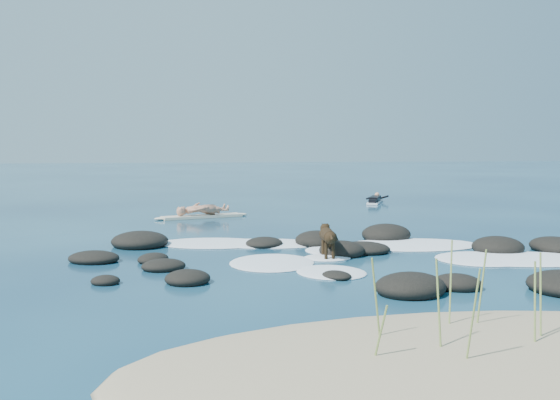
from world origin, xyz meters
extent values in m
plane|color=#0A2642|center=(0.00, 0.00, 0.00)|extent=(160.00, 160.00, 0.00)
ellipsoid|color=#9E8966|center=(0.00, -8.20, 0.00)|extent=(9.00, 4.40, 0.60)
cylinder|color=#809749|center=(-0.10, -7.16, 0.73)|extent=(0.16, 0.27, 1.19)
cylinder|color=#809749|center=(0.27, -7.27, 0.67)|extent=(0.16, 0.06, 1.10)
cylinder|color=#809749|center=(-1.45, -8.34, 0.49)|extent=(0.15, 0.14, 0.73)
cylinder|color=#809749|center=(-0.54, -8.63, 0.70)|extent=(0.11, 0.16, 1.16)
cylinder|color=#809749|center=(0.49, -8.13, 0.67)|extent=(0.12, 0.23, 1.08)
cylinder|color=#809749|center=(-1.27, -7.65, 0.68)|extent=(0.20, 0.16, 1.11)
cylinder|color=#809749|center=(-0.69, -8.14, 0.70)|extent=(0.05, 0.18, 1.16)
cylinder|color=#809749|center=(0.69, -7.93, 0.70)|extent=(0.11, 0.23, 1.15)
ellipsoid|color=black|center=(2.03, 1.49, 0.14)|extent=(1.79, 1.74, 0.57)
ellipsoid|color=black|center=(0.82, -0.36, 0.08)|extent=(1.56, 1.48, 0.33)
ellipsoid|color=black|center=(-1.41, 0.92, 0.08)|extent=(1.29, 1.37, 0.30)
ellipsoid|color=black|center=(-3.42, -3.06, 0.08)|extent=(1.08, 1.07, 0.32)
ellipsoid|color=black|center=(-0.57, -3.12, 0.05)|extent=(0.74, 0.81, 0.18)
ellipsoid|color=black|center=(3.99, -0.91, 0.13)|extent=(1.64, 1.63, 0.51)
ellipsoid|color=black|center=(-4.54, 1.46, 0.12)|extent=(1.56, 1.65, 0.50)
ellipsoid|color=black|center=(5.47, -0.99, 0.11)|extent=(1.27, 1.54, 0.46)
ellipsoid|color=black|center=(-5.42, -0.59, 0.08)|extent=(1.39, 1.26, 0.32)
ellipsoid|color=black|center=(-4.92, -2.91, 0.05)|extent=(0.63, 0.59, 0.22)
ellipsoid|color=black|center=(-0.04, 0.91, 0.12)|extent=(1.43, 1.55, 0.48)
ellipsoid|color=black|center=(-3.88, -1.72, 0.07)|extent=(1.03, 0.92, 0.29)
ellipsoid|color=black|center=(1.34, -4.33, 0.09)|extent=(1.12, 1.05, 0.35)
ellipsoid|color=black|center=(0.18, -0.72, 0.12)|extent=(1.33, 1.25, 0.46)
ellipsoid|color=black|center=(-4.13, -0.83, 0.07)|extent=(0.93, 1.00, 0.26)
ellipsoid|color=black|center=(0.37, -4.57, 0.12)|extent=(1.65, 1.57, 0.48)
ellipsoid|color=white|center=(-2.69, 1.53, 0.01)|extent=(3.22, 2.37, 0.12)
ellipsoid|color=white|center=(3.16, -1.73, 0.01)|extent=(2.29, 2.13, 0.12)
ellipsoid|color=white|center=(0.20, -0.10, 0.01)|extent=(1.83, 1.87, 0.12)
ellipsoid|color=white|center=(2.36, 0.43, 0.01)|extent=(3.65, 2.34, 0.12)
ellipsoid|color=white|center=(-0.54, -2.63, 0.01)|extent=(1.78, 1.89, 0.12)
ellipsoid|color=white|center=(-1.57, -1.40, 0.01)|extent=(2.33, 2.54, 0.12)
ellipsoid|color=white|center=(4.04, -1.88, 0.01)|extent=(4.11, 2.60, 0.12)
ellipsoid|color=white|center=(-1.37, 1.25, 0.01)|extent=(3.46, 2.23, 0.12)
ellipsoid|color=white|center=(-0.25, -1.03, 0.01)|extent=(1.10, 0.90, 0.12)
cube|color=beige|center=(-2.72, 7.43, 0.05)|extent=(2.92, 1.40, 0.10)
ellipsoid|color=beige|center=(-1.35, 7.85, 0.05)|extent=(0.64, 0.48, 0.10)
ellipsoid|color=beige|center=(-4.09, 7.01, 0.05)|extent=(0.64, 0.48, 0.10)
imported|color=tan|center=(-2.72, 7.43, 1.03)|extent=(0.62, 0.78, 1.86)
cube|color=white|center=(5.12, 11.94, 0.05)|extent=(1.33, 2.12, 0.08)
ellipsoid|color=white|center=(5.57, 12.90, 0.05)|extent=(0.43, 0.53, 0.08)
cube|color=black|center=(5.12, 11.94, 0.19)|extent=(0.90, 1.34, 0.21)
sphere|color=tan|center=(5.44, 12.62, 0.31)|extent=(0.29, 0.29, 0.22)
cylinder|color=black|center=(5.26, 12.86, 0.18)|extent=(0.53, 0.11, 0.24)
cylinder|color=black|center=(5.75, 12.64, 0.18)|extent=(0.42, 0.45, 0.24)
cube|color=black|center=(4.82, 11.29, 0.15)|extent=(0.52, 0.62, 0.13)
cylinder|color=black|center=(-0.25, -1.13, 0.53)|extent=(0.35, 0.65, 0.30)
sphere|color=black|center=(-0.22, -0.85, 0.53)|extent=(0.34, 0.34, 0.32)
sphere|color=black|center=(-0.27, -1.42, 0.53)|extent=(0.31, 0.31, 0.29)
sphere|color=black|center=(-0.21, -0.67, 0.64)|extent=(0.24, 0.24, 0.23)
cone|color=black|center=(-0.20, -0.54, 0.62)|extent=(0.13, 0.15, 0.12)
cone|color=black|center=(-0.27, -0.68, 0.73)|extent=(0.11, 0.08, 0.11)
cone|color=black|center=(-0.15, -0.69, 0.73)|extent=(0.11, 0.08, 0.11)
cylinder|color=black|center=(-0.31, -0.91, 0.21)|extent=(0.08, 0.08, 0.41)
cylinder|color=black|center=(-0.15, -0.93, 0.21)|extent=(0.08, 0.08, 0.41)
cylinder|color=black|center=(-0.34, -1.34, 0.21)|extent=(0.08, 0.08, 0.41)
cylinder|color=black|center=(-0.18, -1.36, 0.21)|extent=(0.08, 0.08, 0.41)
cylinder|color=black|center=(-0.28, -1.55, 0.59)|extent=(0.08, 0.30, 0.18)
camera|label=1|loc=(-3.59, -14.64, 2.55)|focal=40.00mm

